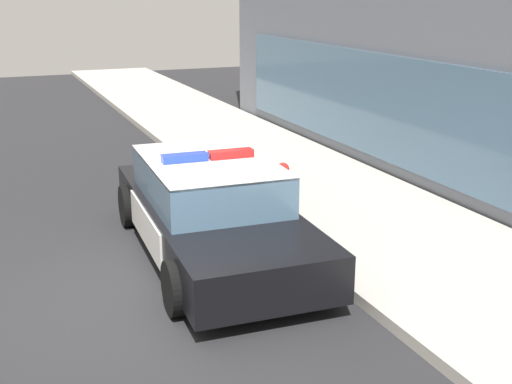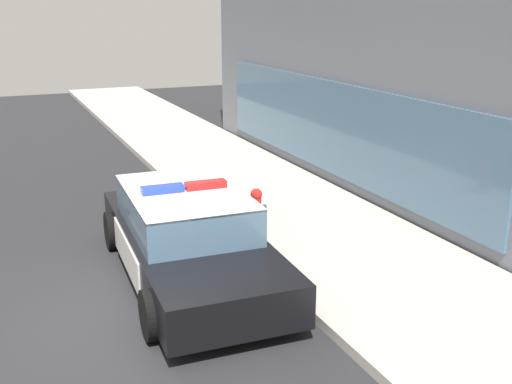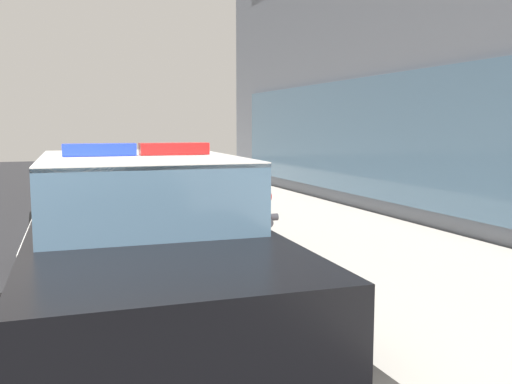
# 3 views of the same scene
# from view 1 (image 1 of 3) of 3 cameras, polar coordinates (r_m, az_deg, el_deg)

# --- Properties ---
(ground) EXTENTS (48.00, 48.00, 0.00)m
(ground) POSITION_cam_1_polar(r_m,az_deg,el_deg) (8.49, -9.36, -9.27)
(ground) COLOR #262628
(sidewalk) EXTENTS (48.00, 3.43, 0.15)m
(sidewalk) POSITION_cam_1_polar(r_m,az_deg,el_deg) (10.08, 13.89, -4.76)
(sidewalk) COLOR #B2ADA3
(sidewalk) RESTS_ON ground
(police_cruiser) EXTENTS (5.11, 2.31, 1.49)m
(police_cruiser) POSITION_cam_1_polar(r_m,az_deg,el_deg) (9.65, -3.80, -1.44)
(police_cruiser) COLOR black
(police_cruiser) RESTS_ON ground
(fire_hydrant) EXTENTS (0.34, 0.39, 0.73)m
(fire_hydrant) POSITION_cam_1_polar(r_m,az_deg,el_deg) (11.51, 2.31, 0.70)
(fire_hydrant) COLOR red
(fire_hydrant) RESTS_ON sidewalk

